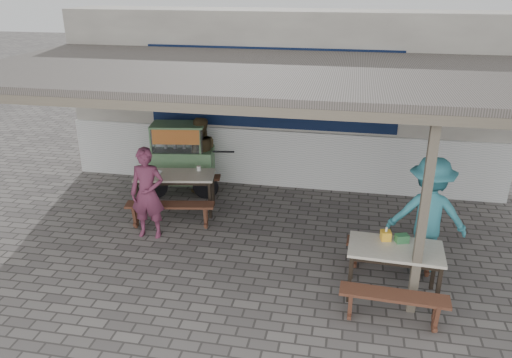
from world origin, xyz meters
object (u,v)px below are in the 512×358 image
Objects in this scene: condiment_jar at (199,168)px; tissue_box at (386,235)px; patron_wall_side at (200,155)px; bench_right_street at (393,302)px; donation_box at (402,238)px; bench_left_street at (170,210)px; patron_right_table at (428,215)px; patron_street_side at (148,193)px; table_left at (175,178)px; condiment_bowl at (157,173)px; bench_right_wall at (392,251)px; bench_left_wall at (182,182)px; vendor_cart at (181,156)px; table_right at (395,253)px.

tissue_box is at bearing -31.68° from condiment_jar.
bench_right_street is at bearing 110.57° from patron_wall_side.
donation_box is at bearing 118.62° from patron_wall_side.
patron_right_table is (4.18, -0.51, 0.54)m from bench_left_street.
bench_right_street is 4.25m from patron_street_side.
bench_right_street is 0.86× the size of patron_street_side.
table_left is 8.32× the size of condiment_bowl.
patron_street_side is 2.01m from patron_wall_side.
bench_left_wall is at bearing 156.30° from bench_right_wall.
bench_left_wall is 0.53m from vendor_cart.
patron_right_table is (4.42, -0.15, 0.10)m from patron_street_side.
donation_box is at bearing -7.49° from tissue_box.
condiment_jar is at bearing 23.93° from condiment_bowl.
patron_wall_side is at bearing 77.28° from patron_street_side.
bench_right_street is (3.66, -1.98, -0.01)m from bench_left_street.
table_left is at bearing 7.86° from condiment_bowl.
patron_wall_side is (0.36, 0.09, 0.00)m from vendor_cart.
vendor_cart reaches higher than tissue_box.
condiment_jar is (0.20, -0.74, 0.01)m from patron_wall_side.
vendor_cart reaches higher than bench_right_street.
bench_right_wall is at bearing -9.25° from patron_street_side.
bench_right_street is (3.77, -2.61, -0.34)m from table_left.
bench_left_street is 0.90× the size of vendor_cart.
bench_left_wall is 5.05m from bench_right_street.
condiment_jar is at bearing -46.65° from bench_left_wall.
patron_wall_side is at bearing 105.41° from condiment_jar.
bench_right_wall is at bearing -20.70° from bench_left_street.
vendor_cart reaches higher than bench_right_wall.
vendor_cart is 9.50× the size of condiment_bowl.
tissue_box is 0.72× the size of condiment_bowl.
table_left is 1.12× the size of bench_right_street.
table_left is at bearing 163.56° from bench_right_wall.
patron_right_table is 0.89m from tissue_box.
tissue_box is at bearing 117.26° from patron_wall_side.
bench_right_street is 0.95m from donation_box.
table_left is 4.60m from bench_right_street.
bench_right_street is 1.00× the size of bench_right_wall.
condiment_jar is at bearing 81.05° from patron_wall_side.
patron_street_side reaches higher than table_right.
donation_box is (4.08, -2.72, 0.03)m from vendor_cart.
patron_street_side is at bearing -133.93° from bench_left_street.
condiment_jar reaches higher than condiment_bowl.
patron_right_table is at bearing 25.15° from bench_right_wall.
patron_street_side is (-3.93, 0.99, 0.11)m from table_right.
bench_left_wall is 0.65m from patron_wall_side.
table_right is at bearing -44.76° from vendor_cart.
patron_right_table reaches higher than condiment_jar.
bench_left_street is 1.15× the size of bench_right_street.
condiment_jar is (-3.30, 2.04, -0.02)m from tissue_box.
bench_left_wall is 0.88× the size of patron_right_table.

